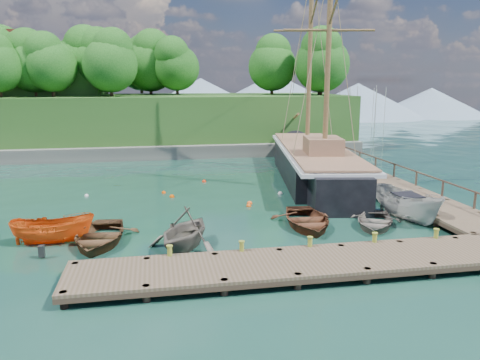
% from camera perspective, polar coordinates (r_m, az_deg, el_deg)
% --- Properties ---
extents(ground, '(160.00, 160.00, 0.00)m').
position_cam_1_polar(ground, '(25.00, 0.29, -5.71)').
color(ground, '#113529').
rests_on(ground, ground).
extents(dock_near, '(20.00, 3.20, 1.10)m').
position_cam_1_polar(dock_near, '(19.46, 9.84, -9.84)').
color(dock_near, brown).
rests_on(dock_near, ground).
extents(dock_east, '(3.20, 24.00, 1.10)m').
position_cam_1_polar(dock_east, '(35.07, 16.84, -0.30)').
color(dock_east, brown).
rests_on(dock_east, ground).
extents(bollard_0, '(0.26, 0.26, 0.45)m').
position_cam_1_polar(bollard_0, '(19.82, -8.50, -10.73)').
color(bollard_0, olive).
rests_on(bollard_0, ground).
extents(bollard_1, '(0.26, 0.26, 0.45)m').
position_cam_1_polar(bollard_1, '(20.11, 0.21, -10.24)').
color(bollard_1, olive).
rests_on(bollard_1, ground).
extents(bollard_2, '(0.26, 0.26, 0.45)m').
position_cam_1_polar(bollard_2, '(20.84, 8.46, -9.56)').
color(bollard_2, olive).
rests_on(bollard_2, ground).
extents(bollard_3, '(0.26, 0.26, 0.45)m').
position_cam_1_polar(bollard_3, '(21.96, 15.98, -8.77)').
color(bollard_3, olive).
rests_on(bollard_3, ground).
extents(bollard_4, '(0.26, 0.26, 0.45)m').
position_cam_1_polar(bollard_4, '(23.41, 22.64, -7.94)').
color(bollard_4, olive).
rests_on(bollard_4, ground).
extents(rowboat_0, '(3.89, 5.08, 0.98)m').
position_cam_1_polar(rowboat_0, '(23.53, -16.78, -7.40)').
color(rowboat_0, '#50341F').
rests_on(rowboat_0, ground).
extents(rowboat_1, '(4.91, 5.11, 2.07)m').
position_cam_1_polar(rowboat_1, '(22.03, -6.74, -8.30)').
color(rowboat_1, '#60584E').
rests_on(rowboat_1, ground).
extents(rowboat_2, '(3.76, 4.99, 0.98)m').
position_cam_1_polar(rowboat_2, '(25.26, 8.12, -5.65)').
color(rowboat_2, '#562E1B').
rests_on(rowboat_2, ground).
extents(rowboat_3, '(4.33, 4.78, 0.81)m').
position_cam_1_polar(rowboat_3, '(26.03, 16.04, -5.47)').
color(rowboat_3, '#675D54').
rests_on(rowboat_3, ground).
extents(motorboat_orange, '(3.94, 1.56, 1.51)m').
position_cam_1_polar(motorboat_orange, '(24.28, -21.74, -7.15)').
color(motorboat_orange, '#E55713').
rests_on(motorboat_orange, ground).
extents(cabin_boat_white, '(2.90, 5.34, 1.95)m').
position_cam_1_polar(cabin_boat_white, '(27.84, 19.57, -4.56)').
color(cabin_boat_white, '#BABBB4').
rests_on(cabin_boat_white, ground).
extents(schooner, '(8.12, 26.94, 19.75)m').
position_cam_1_polar(schooner, '(36.80, 9.05, 1.69)').
color(schooner, black).
rests_on(schooner, ground).
extents(mooring_buoy_0, '(0.28, 0.28, 0.28)m').
position_cam_1_polar(mooring_buoy_0, '(28.17, -18.11, -4.27)').
color(mooring_buoy_0, white).
rests_on(mooring_buoy_0, ground).
extents(mooring_buoy_1, '(0.33, 0.33, 0.33)m').
position_cam_1_polar(mooring_buoy_1, '(31.49, -8.30, -2.08)').
color(mooring_buoy_1, '#E54D00').
rests_on(mooring_buoy_1, ground).
extents(mooring_buoy_2, '(0.35, 0.35, 0.35)m').
position_cam_1_polar(mooring_buoy_2, '(29.50, 1.17, -2.93)').
color(mooring_buoy_2, '#F25517').
rests_on(mooring_buoy_2, ground).
extents(mooring_buoy_3, '(0.35, 0.35, 0.35)m').
position_cam_1_polar(mooring_buoy_3, '(32.11, 4.93, -1.72)').
color(mooring_buoy_3, silver).
rests_on(mooring_buoy_3, ground).
extents(mooring_buoy_4, '(0.28, 0.28, 0.28)m').
position_cam_1_polar(mooring_buoy_4, '(32.69, -9.28, -1.59)').
color(mooring_buoy_4, '#EA4400').
rests_on(mooring_buoy_4, ground).
extents(mooring_buoy_5, '(0.33, 0.33, 0.33)m').
position_cam_1_polar(mooring_buoy_5, '(35.88, -4.40, -0.24)').
color(mooring_buoy_5, red).
rests_on(mooring_buoy_5, ground).
extents(mooring_buoy_6, '(0.28, 0.28, 0.28)m').
position_cam_1_polar(mooring_buoy_6, '(33.08, -18.19, -1.88)').
color(mooring_buoy_6, silver).
rests_on(mooring_buoy_6, ground).
extents(mooring_buoy_7, '(0.31, 0.31, 0.31)m').
position_cam_1_polar(mooring_buoy_7, '(28.90, 1.08, -3.24)').
color(mooring_buoy_7, '#DA510F').
rests_on(mooring_buoy_7, ground).
extents(headland, '(51.00, 19.31, 12.90)m').
position_cam_1_polar(headland, '(55.42, -19.49, 9.24)').
color(headland, '#474744').
rests_on(headland, ground).
extents(distant_ridge, '(117.00, 40.00, 10.00)m').
position_cam_1_polar(distant_ridge, '(93.85, -5.22, 10.03)').
color(distant_ridge, '#728CA5').
rests_on(distant_ridge, ground).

